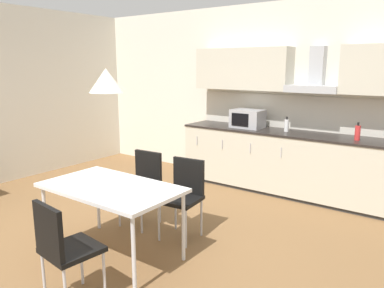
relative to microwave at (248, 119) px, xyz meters
The scene contains 13 objects.
ground_plane 2.84m from the microwave, 92.71° to the right, with size 9.36×8.84×0.02m, color brown.
wall_back 0.52m from the microwave, 108.35° to the left, with size 7.49×0.10×2.82m, color silver.
kitchen_counter 1.13m from the microwave, ahead, with size 3.87×0.67×0.93m.
backsplash_tile 1.01m from the microwave, 18.12° to the left, with size 3.85×0.02×0.51m, color silver.
upper_wall_cabinets 1.22m from the microwave, ahead, with size 3.85×0.40×0.64m.
microwave is the anchor object (origin of this frame).
bottle_red 1.63m from the microwave, ahead, with size 0.07×0.07×0.23m.
bottle_white 0.63m from the microwave, ahead, with size 0.07×0.07×0.22m.
dining_table 2.86m from the microwave, 89.62° to the right, with size 1.37×0.80×0.73m.
chair_far_left 2.14m from the microwave, 98.16° to the right, with size 0.42×0.42×0.87m.
chair_far_right 2.15m from the microwave, 81.20° to the right, with size 0.44×0.44×0.87m.
chair_near_right 3.67m from the microwave, 84.98° to the right, with size 0.44×0.44×0.87m.
pendant_lamp 2.91m from the microwave, 89.62° to the right, with size 0.32×0.32×0.22m, color silver.
Camera 1 is at (2.82, -2.55, 1.88)m, focal length 35.00 mm.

